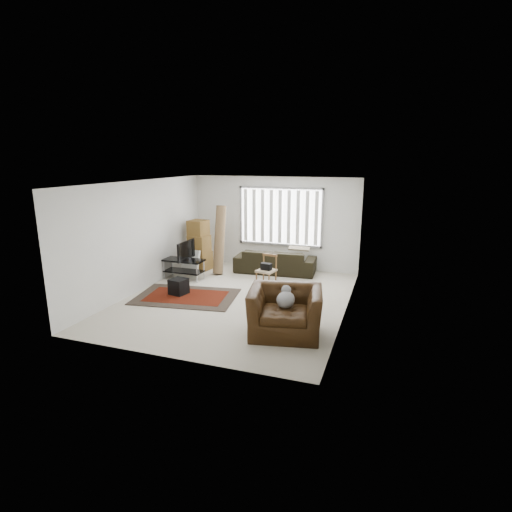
{
  "coord_description": "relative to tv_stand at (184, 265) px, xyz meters",
  "views": [
    {
      "loc": [
        3.34,
        -8.21,
        3.22
      ],
      "look_at": [
        0.44,
        0.1,
        1.05
      ],
      "focal_mm": 28.0,
      "sensor_mm": 36.0,
      "label": 1
    }
  ],
  "objects": [
    {
      "name": "subwoofer",
      "position": [
        0.51,
        -1.19,
        -0.19
      ],
      "size": [
        0.44,
        0.44,
        0.37
      ],
      "primitive_type": "cube",
      "rotation": [
        0.0,
        0.0,
        -0.2
      ],
      "color": "black",
      "rests_on": "persian_rug"
    },
    {
      "name": "rolled_rug",
      "position": [
        0.67,
        0.89,
        0.57
      ],
      "size": [
        0.34,
        0.72,
        1.93
      ],
      "primitive_type": "cylinder",
      "rotation": [
        -0.22,
        0.0,
        0.08
      ],
      "color": "brown",
      "rests_on": "ground"
    },
    {
      "name": "white_flatpack",
      "position": [
        -0.05,
        0.47,
        -0.04
      ],
      "size": [
        0.59,
        0.34,
        0.71
      ],
      "primitive_type": "cube",
      "rotation": [
        -0.24,
        0.0,
        -0.17
      ],
      "color": "silver",
      "rests_on": "ground"
    },
    {
      "name": "side_chair",
      "position": [
        2.3,
        0.17,
        0.05
      ],
      "size": [
        0.51,
        0.51,
        0.81
      ],
      "rotation": [
        0.0,
        0.0,
        -0.2
      ],
      "color": "#927D5F",
      "rests_on": "ground"
    },
    {
      "name": "tv_stand",
      "position": [
        0.0,
        0.0,
        0.0
      ],
      "size": [
        1.1,
        0.49,
        0.55
      ],
      "color": "black",
      "rests_on": "ground"
    },
    {
      "name": "persian_rug",
      "position": [
        0.76,
        -1.28,
        -0.39
      ],
      "size": [
        2.54,
        1.89,
        0.02
      ],
      "color": "black",
      "rests_on": "ground"
    },
    {
      "name": "tv",
      "position": [
        0.0,
        0.0,
        0.41
      ],
      "size": [
        0.12,
        0.89,
        0.51
      ],
      "primitive_type": "imported",
      "rotation": [
        0.0,
        0.0,
        1.57
      ],
      "color": "black",
      "rests_on": "tv_stand"
    },
    {
      "name": "moving_boxes",
      "position": [
        -0.04,
        1.0,
        0.28
      ],
      "size": [
        0.67,
        0.63,
        1.46
      ],
      "color": "brown",
      "rests_on": "ground"
    },
    {
      "name": "room",
      "position": [
        1.98,
        -0.51,
        1.36
      ],
      "size": [
        6.0,
        6.02,
        2.71
      ],
      "color": "beige",
      "rests_on": "ground"
    },
    {
      "name": "sofa",
      "position": [
        2.16,
        1.43,
        0.04
      ],
      "size": [
        2.35,
        1.16,
        0.88
      ],
      "primitive_type": "imported",
      "rotation": [
        0.0,
        0.0,
        3.22
      ],
      "color": "black",
      "rests_on": "ground"
    },
    {
      "name": "armchair",
      "position": [
        3.51,
        -2.46,
        0.1
      ],
      "size": [
        1.54,
        1.4,
        0.99
      ],
      "rotation": [
        0.0,
        0.0,
        0.2
      ],
      "color": "#321C0A",
      "rests_on": "ground"
    }
  ]
}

